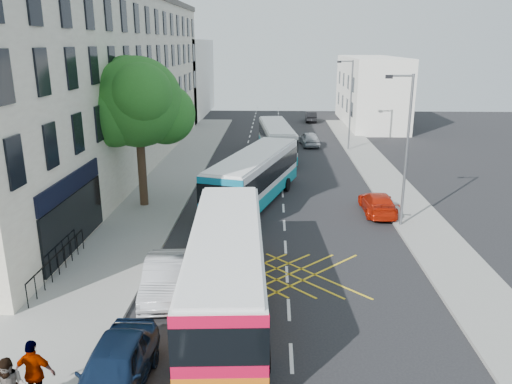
# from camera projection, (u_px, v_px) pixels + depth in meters

# --- Properties ---
(ground) EXTENTS (120.00, 120.00, 0.00)m
(ground) POSITION_uv_depth(u_px,v_px,m) (291.00, 358.00, 15.88)
(ground) COLOR black
(ground) RESTS_ON ground
(pavement_left) EXTENTS (5.00, 70.00, 0.15)m
(pavement_left) POSITION_uv_depth(u_px,v_px,m) (145.00, 205.00, 30.51)
(pavement_left) COLOR gray
(pavement_left) RESTS_ON ground
(pavement_right) EXTENTS (3.00, 70.00, 0.15)m
(pavement_right) POSITION_uv_depth(u_px,v_px,m) (408.00, 208.00, 29.96)
(pavement_right) COLOR gray
(pavement_right) RESTS_ON ground
(terrace_main) EXTENTS (8.30, 45.00, 13.50)m
(terrace_main) POSITION_uv_depth(u_px,v_px,m) (98.00, 82.00, 37.85)
(terrace_main) COLOR beige
(terrace_main) RESTS_ON ground
(terrace_far) EXTENTS (8.00, 20.00, 10.00)m
(terrace_far) POSITION_uv_depth(u_px,v_px,m) (176.00, 78.00, 67.56)
(terrace_far) COLOR silver
(terrace_far) RESTS_ON ground
(building_right) EXTENTS (6.00, 18.00, 8.00)m
(building_right) POSITION_uv_depth(u_px,v_px,m) (370.00, 91.00, 60.29)
(building_right) COLOR silver
(building_right) RESTS_ON ground
(street_tree) EXTENTS (6.30, 5.70, 8.80)m
(street_tree) POSITION_uv_depth(u_px,v_px,m) (137.00, 103.00, 28.68)
(street_tree) COLOR #382619
(street_tree) RESTS_ON pavement_left
(lamp_near) EXTENTS (1.45, 0.15, 8.00)m
(lamp_near) POSITION_uv_depth(u_px,v_px,m) (405.00, 144.00, 25.82)
(lamp_near) COLOR slate
(lamp_near) RESTS_ON pavement_right
(lamp_far) EXTENTS (1.45, 0.15, 8.00)m
(lamp_far) POSITION_uv_depth(u_px,v_px,m) (350.00, 100.00, 44.96)
(lamp_far) COLOR slate
(lamp_far) RESTS_ON pavement_right
(railings) EXTENTS (0.08, 5.60, 1.14)m
(railings) POSITION_uv_depth(u_px,v_px,m) (58.00, 262.00, 21.08)
(railings) COLOR black
(railings) RESTS_ON pavement_left
(bus_near) EXTENTS (3.31, 11.43, 3.18)m
(bus_near) POSITION_uv_depth(u_px,v_px,m) (227.00, 268.00, 18.35)
(bus_near) COLOR silver
(bus_near) RESTS_ON ground
(bus_mid) EXTENTS (5.67, 11.46, 3.14)m
(bus_mid) POSITION_uv_depth(u_px,v_px,m) (254.00, 177.00, 30.82)
(bus_mid) COLOR silver
(bus_mid) RESTS_ON ground
(bus_far) EXTENTS (3.37, 10.30, 2.84)m
(bus_far) POSITION_uv_depth(u_px,v_px,m) (276.00, 139.00, 43.62)
(bus_far) COLOR silver
(bus_far) RESTS_ON ground
(parked_car_blue) EXTENTS (1.85, 4.53, 1.54)m
(parked_car_blue) POSITION_uv_depth(u_px,v_px,m) (115.00, 369.00, 14.11)
(parked_car_blue) COLOR #0D1B34
(parked_car_blue) RESTS_ON ground
(parked_car_silver) EXTENTS (1.92, 4.51, 1.45)m
(parked_car_silver) POSITION_uv_depth(u_px,v_px,m) (165.00, 278.00, 19.72)
(parked_car_silver) COLOR #A3A5AB
(parked_car_silver) RESTS_ON ground
(red_hatchback) EXTENTS (1.75, 4.30, 1.25)m
(red_hatchback) POSITION_uv_depth(u_px,v_px,m) (378.00, 203.00, 29.19)
(red_hatchback) COLOR #B81D07
(red_hatchback) RESTS_ON ground
(distant_car_grey) EXTENTS (2.06, 4.43, 1.23)m
(distant_car_grey) POSITION_uv_depth(u_px,v_px,m) (281.00, 131.00, 52.68)
(distant_car_grey) COLOR #393B40
(distant_car_grey) RESTS_ON ground
(distant_car_silver) EXTENTS (2.04, 4.17, 1.37)m
(distant_car_silver) POSITION_uv_depth(u_px,v_px,m) (310.00, 139.00, 48.34)
(distant_car_silver) COLOR #A6A8AD
(distant_car_silver) RESTS_ON ground
(distant_car_dark) EXTENTS (1.43, 3.88, 1.27)m
(distant_car_dark) POSITION_uv_depth(u_px,v_px,m) (311.00, 117.00, 63.06)
(distant_car_dark) COLOR black
(distant_car_dark) RESTS_ON ground
(pedestrian_far) EXTENTS (1.16, 0.53, 1.94)m
(pedestrian_far) POSITION_uv_depth(u_px,v_px,m) (35.00, 373.00, 13.41)
(pedestrian_far) COLOR gray
(pedestrian_far) RESTS_ON pavement_left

